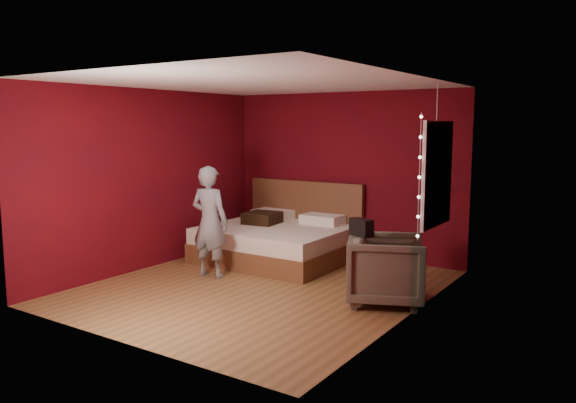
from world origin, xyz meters
name	(u,v)px	position (x,y,z in m)	size (l,w,h in m)	color
floor	(261,287)	(0.00, 0.00, 0.00)	(4.50, 4.50, 0.00)	#93633A
room_walls	(261,157)	(0.00, 0.00, 1.68)	(4.04, 4.54, 2.62)	#610A0F
window	(437,174)	(1.97, 0.90, 1.50)	(0.05, 0.97, 1.27)	white
fairy_lights	(419,177)	(1.94, 0.37, 1.50)	(0.04, 0.04, 1.45)	silver
bed	(279,240)	(-0.67, 1.40, 0.30)	(2.12, 1.80, 1.17)	brown
person	(210,222)	(-0.89, 0.03, 0.77)	(0.56, 0.37, 1.54)	slate
armchair	(386,269)	(1.60, 0.30, 0.40)	(0.86, 0.88, 0.80)	#615C4C
handbag	(361,227)	(1.35, 0.13, 0.90)	(0.28, 0.14, 0.20)	black
throw_pillow	(262,218)	(-1.02, 1.43, 0.62)	(0.50, 0.50, 0.18)	black
hanging_plant	(436,142)	(1.75, 1.45, 1.86)	(0.37, 0.34, 0.92)	silver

